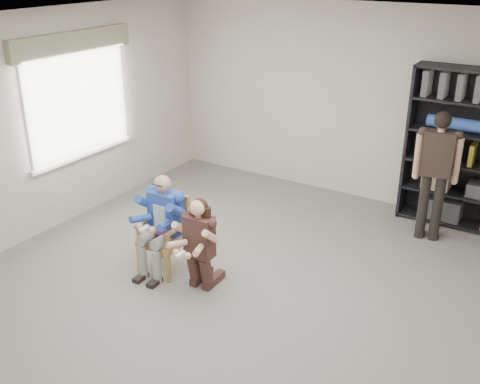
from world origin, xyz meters
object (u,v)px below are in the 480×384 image
Objects in this scene: seated_man at (162,224)px; kneeling_woman at (198,245)px; armchair at (163,235)px; bookshelf at (478,153)px; standing_man at (434,177)px.

seated_man is 0.59m from kneeling_woman.
seated_man is (0.00, 0.00, 0.13)m from armchair.
seated_man is 4.08m from bookshelf.
standing_man is at bearing 52.53° from kneeling_woman.
bookshelf is 0.74m from standing_man.
seated_man reaches higher than kneeling_woman.
seated_man is 3.37m from standing_man.
armchair is 0.43× the size of bookshelf.
standing_man is at bearing 43.26° from armchair.
seated_man is at bearing -144.09° from standing_man.
standing_man is (2.37, 2.39, 0.39)m from armchair.
bookshelf is at bearing 45.65° from armchair.
seated_man is 0.70× the size of standing_man.
standing_man reaches higher than armchair.
seated_man reaches higher than armchair.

